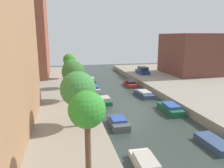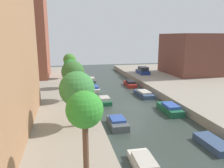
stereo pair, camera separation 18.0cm
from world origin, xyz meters
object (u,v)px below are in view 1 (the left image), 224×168
at_px(street_tree_0, 87,111).
at_px(street_tree_2, 73,72).
at_px(street_tree_3, 71,67).
at_px(parked_car, 143,71).
at_px(moored_boat_left_1, 147,165).
at_px(moored_boat_right_1, 214,143).
at_px(moored_boat_left_3, 105,100).
at_px(moored_boat_left_5, 91,80).
at_px(street_tree_4, 69,60).
at_px(moored_boat_right_4, 130,84).
at_px(moored_boat_left_4, 94,88).
at_px(low_block_right, 191,54).
at_px(moored_boat_right_2, 170,109).
at_px(moored_boat_right_3, 144,94).
at_px(apartment_tower_far, 18,26).
at_px(street_tree_1, 78,89).
at_px(moored_boat_left_2, 118,123).

relative_size(street_tree_0, street_tree_2, 1.00).
distance_m(street_tree_3, parked_car, 17.86).
distance_m(parked_car, moored_boat_left_1, 31.95).
xyz_separation_m(street_tree_3, moored_boat_right_1, (10.45, -18.97, -3.87)).
xyz_separation_m(moored_boat_left_3, moored_boat_left_5, (0.07, 14.11, -0.03)).
height_order(street_tree_4, moored_boat_right_4, street_tree_4).
bearing_deg(street_tree_0, moored_boat_left_4, 81.00).
height_order(low_block_right, moored_boat_left_4, low_block_right).
bearing_deg(moored_boat_right_2, moored_boat_right_1, -92.72).
bearing_deg(moored_boat_left_1, moored_boat_left_5, 89.87).
xyz_separation_m(moored_boat_left_1, moored_boat_right_4, (6.37, 23.78, 0.10)).
bearing_deg(moored_boat_right_3, apartment_tower_far, 143.29).
height_order(moored_boat_left_3, moored_boat_right_3, moored_boat_left_3).
relative_size(moored_boat_left_3, moored_boat_right_2, 0.75).
bearing_deg(street_tree_1, parked_car, 57.94).
distance_m(low_block_right, moored_boat_right_3, 19.20).
relative_size(moored_boat_left_1, moored_boat_left_3, 1.26).
relative_size(apartment_tower_far, moored_boat_right_4, 4.59).
xyz_separation_m(street_tree_2, moored_boat_left_2, (3.89, -6.70, -4.10)).
distance_m(apartment_tower_far, moored_boat_left_1, 35.39).
bearing_deg(street_tree_1, moored_boat_right_2, 19.65).
bearing_deg(moored_boat_left_4, street_tree_0, -99.00).
height_order(apartment_tower_far, moored_boat_right_2, apartment_tower_far).
relative_size(low_block_right, moored_boat_left_4, 2.88).
distance_m(street_tree_2, moored_boat_right_2, 12.28).
bearing_deg(moored_boat_right_3, moored_boat_left_5, 117.63).
bearing_deg(moored_boat_right_3, moored_boat_right_4, 89.93).
relative_size(street_tree_0, street_tree_4, 1.07).
xyz_separation_m(moored_boat_left_4, moored_boat_right_1, (6.81, -20.24, -0.08)).
bearing_deg(moored_boat_left_4, parked_car, 35.13).
bearing_deg(parked_car, street_tree_3, -148.28).
height_order(apartment_tower_far, moored_boat_right_1, apartment_tower_far).
bearing_deg(low_block_right, moored_boat_left_1, -126.73).
bearing_deg(moored_boat_right_4, moored_boat_left_1, -104.98).
relative_size(apartment_tower_far, moored_boat_left_1, 4.88).
bearing_deg(moored_boat_right_3, street_tree_4, 131.94).
relative_size(moored_boat_left_4, moored_boat_left_5, 1.07).
distance_m(low_block_right, moored_boat_right_2, 23.81).
bearing_deg(moored_boat_right_2, apartment_tower_far, 132.53).
bearing_deg(parked_car, street_tree_4, -174.41).
bearing_deg(street_tree_3, low_block_right, 16.91).
bearing_deg(moored_boat_left_1, low_block_right, 53.27).
bearing_deg(street_tree_3, street_tree_0, -90.00).
distance_m(moored_boat_left_1, moored_boat_left_4, 21.94).
height_order(street_tree_4, moored_boat_right_3, street_tree_4).
height_order(street_tree_4, moored_boat_left_1, street_tree_4).
bearing_deg(moored_boat_left_3, moored_boat_right_1, -63.89).
height_order(moored_boat_left_1, moored_boat_left_4, moored_boat_left_4).
relative_size(street_tree_3, moored_boat_left_4, 1.13).
distance_m(street_tree_0, moored_boat_right_3, 21.23).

